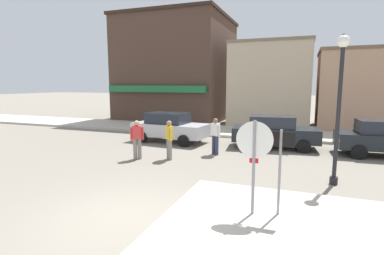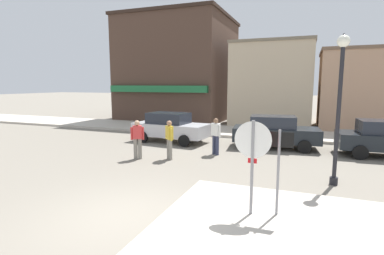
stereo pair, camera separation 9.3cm
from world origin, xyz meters
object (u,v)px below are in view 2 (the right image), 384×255
(stop_sign, at_px, (252,155))
(pedestrian_kerb_side, at_px, (169,139))
(lamp_post, at_px, (340,88))
(pedestrian_crossing_far, at_px, (216,135))
(one_way_sign, at_px, (278,164))
(parked_car_nearest, at_px, (170,127))
(pedestrian_crossing_near, at_px, (137,138))
(parked_car_second, at_px, (275,131))

(stop_sign, xyz_separation_m, pedestrian_kerb_side, (-4.10, 4.36, -0.65))
(lamp_post, relative_size, pedestrian_crossing_far, 2.82)
(one_way_sign, height_order, lamp_post, lamp_post)
(parked_car_nearest, xyz_separation_m, pedestrian_crossing_near, (0.31, -3.85, 0.06))
(stop_sign, xyz_separation_m, parked_car_second, (-0.29, 8.19, -0.71))
(lamp_post, bearing_deg, pedestrian_kerb_side, 170.46)
(stop_sign, height_order, lamp_post, lamp_post)
(stop_sign, distance_m, pedestrian_kerb_side, 6.02)
(parked_car_second, distance_m, pedestrian_crossing_near, 6.60)
(parked_car_nearest, bearing_deg, one_way_sign, -50.85)
(lamp_post, bearing_deg, pedestrian_crossing_far, 151.19)
(parked_car_nearest, height_order, parked_car_second, same)
(stop_sign, xyz_separation_m, parked_car_nearest, (-5.67, 7.81, -0.71))
(pedestrian_crossing_near, bearing_deg, lamp_post, -4.83)
(one_way_sign, bearing_deg, pedestrian_crossing_far, 118.83)
(parked_car_second, height_order, pedestrian_crossing_far, pedestrian_crossing_far)
(parked_car_second, relative_size, pedestrian_kerb_side, 2.59)
(parked_car_nearest, relative_size, parked_car_second, 0.99)
(one_way_sign, bearing_deg, pedestrian_kerb_side, 137.99)
(stop_sign, distance_m, parked_car_second, 8.23)
(parked_car_second, relative_size, pedestrian_crossing_far, 2.59)
(parked_car_nearest, xyz_separation_m, parked_car_second, (5.38, 0.38, 0.00))
(pedestrian_kerb_side, bearing_deg, lamp_post, -9.54)
(lamp_post, relative_size, parked_car_nearest, 1.10)
(lamp_post, distance_m, pedestrian_crossing_far, 5.58)
(pedestrian_crossing_far, bearing_deg, pedestrian_crossing_near, -146.15)
(pedestrian_crossing_far, bearing_deg, one_way_sign, -61.17)
(stop_sign, height_order, pedestrian_crossing_far, stop_sign)
(one_way_sign, xyz_separation_m, pedestrian_crossing_far, (-3.12, 5.66, -0.46))
(lamp_post, xyz_separation_m, pedestrian_crossing_far, (-4.53, 2.49, -2.09))
(stop_sign, distance_m, pedestrian_crossing_far, 6.41)
(parked_car_nearest, xyz_separation_m, pedestrian_crossing_far, (3.10, -1.98, 0.06))
(parked_car_second, bearing_deg, pedestrian_kerb_side, -134.84)
(parked_car_nearest, height_order, pedestrian_kerb_side, pedestrian_kerb_side)
(pedestrian_crossing_near, relative_size, pedestrian_kerb_side, 1.00)
(pedestrian_crossing_far, bearing_deg, lamp_post, -28.81)
(stop_sign, distance_m, parked_car_nearest, 9.68)
(stop_sign, xyz_separation_m, lamp_post, (1.97, 3.34, 1.44))
(parked_car_nearest, distance_m, parked_car_second, 5.39)
(one_way_sign, relative_size, pedestrian_crossing_near, 1.30)
(pedestrian_crossing_near, bearing_deg, parked_car_nearest, 94.61)
(parked_car_nearest, relative_size, pedestrian_crossing_near, 2.57)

